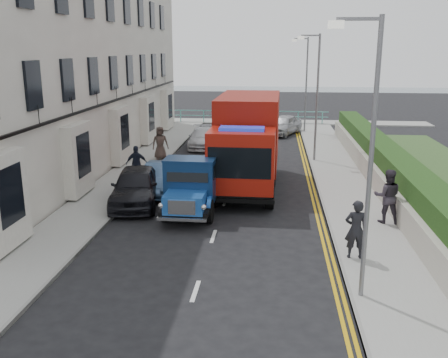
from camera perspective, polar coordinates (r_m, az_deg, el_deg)
ground at (r=15.40m, az=-2.12°, el=-9.27°), size 120.00×120.00×0.00m
pavement_west at (r=24.81m, az=-11.25°, el=-0.00°), size 2.40×38.00×0.12m
pavement_east at (r=23.99m, az=13.52°, el=-0.64°), size 2.60×38.00×0.12m
promenade at (r=43.42m, az=3.09°, el=6.55°), size 30.00×2.50×0.12m
sea_plane at (r=74.22m, az=4.24°, el=9.92°), size 120.00×120.00×0.00m
terrace_west at (r=29.26m, az=-17.98°, el=15.85°), size 6.31×30.20×14.25m
garden_east at (r=24.13m, az=18.13°, el=1.17°), size 1.45×28.00×1.75m
seafront_railing at (r=42.56m, az=3.05°, el=7.09°), size 13.00×0.08×1.11m
lamp_near at (r=12.35m, az=16.00°, el=3.56°), size 1.23×0.18×7.00m
lamp_mid at (r=28.11m, az=10.38°, el=9.91°), size 1.23×0.18×7.00m
lamp_far at (r=38.06m, az=9.22°, el=11.19°), size 1.23×0.18×7.00m
bedford_lorry at (r=19.07m, az=-3.78°, el=-1.21°), size 1.99×4.80×2.24m
red_lorry at (r=22.81m, az=2.70°, el=4.49°), size 2.83×7.96×4.14m
parked_car_front at (r=20.77m, az=-10.03°, el=-0.80°), size 2.44×4.75×1.55m
parked_car_mid at (r=22.37m, az=-7.29°, el=0.10°), size 1.59×4.01×1.30m
parked_car_rear at (r=32.39m, az=-2.48°, el=4.72°), size 2.09×4.37×1.23m
seafront_car_left at (r=41.36m, az=2.27°, el=7.21°), size 3.51×6.23×1.64m
seafront_car_right at (r=37.42m, az=6.77°, el=6.17°), size 3.26×4.59×1.45m
pedestrian_east_near at (r=15.47m, az=14.82°, el=-5.58°), size 0.67×0.45×1.81m
pedestrian_east_far at (r=18.86m, az=18.17°, el=-1.87°), size 1.02×0.82×1.98m
pedestrian_west_near at (r=23.92m, az=-9.94°, el=1.75°), size 1.06×0.60×1.70m
pedestrian_west_far at (r=28.48m, az=-7.31°, el=4.10°), size 1.06×0.89×1.86m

